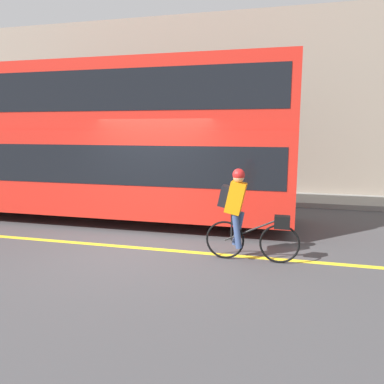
{
  "coord_description": "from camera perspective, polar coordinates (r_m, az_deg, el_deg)",
  "views": [
    {
      "loc": [
        2.73,
        -6.57,
        2.3
      ],
      "look_at": [
        0.86,
        0.83,
        1.0
      ],
      "focal_mm": 35.0,
      "sensor_mm": 36.0,
      "label": 1
    }
  ],
  "objects": [
    {
      "name": "bus",
      "position": [
        9.7,
        -12.64,
        8.27
      ],
      "size": [
        9.14,
        2.48,
        3.79
      ],
      "color": "black",
      "rests_on": "ground_plane"
    },
    {
      "name": "ground_plane",
      "position": [
        7.47,
        -8.06,
        -8.34
      ],
      "size": [
        80.0,
        80.0,
        0.0
      ],
      "primitive_type": "plane",
      "color": "#424244"
    },
    {
      "name": "cyclist_on_bike",
      "position": [
        6.55,
        7.7,
        -2.98
      ],
      "size": [
        1.63,
        0.32,
        1.62
      ],
      "color": "black",
      "rests_on": "ground_plane"
    },
    {
      "name": "road_center_line",
      "position": [
        7.44,
        -8.18,
        -8.4
      ],
      "size": [
        50.0,
        0.14,
        0.01
      ],
      "primitive_type": "cube",
      "color": "yellow",
      "rests_on": "ground_plane"
    },
    {
      "name": "building_facade",
      "position": [
        13.51,
        2.57,
        12.94
      ],
      "size": [
        60.0,
        0.3,
        6.15
      ],
      "color": "gray",
      "rests_on": "ground_plane"
    },
    {
      "name": "sidewalk_curb",
      "position": [
        12.64,
        1.49,
        -0.48
      ],
      "size": [
        60.0,
        1.84,
        0.15
      ],
      "color": "gray",
      "rests_on": "ground_plane"
    }
  ]
}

